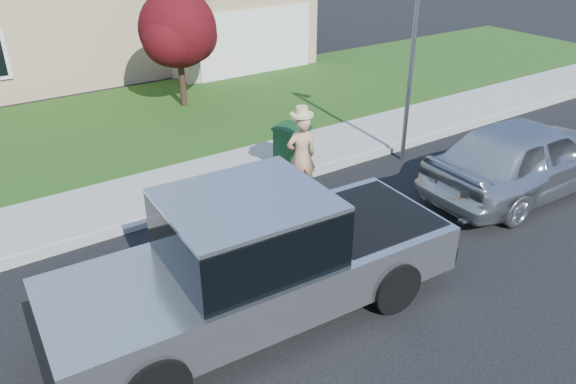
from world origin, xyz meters
The scene contains 10 objects.
ground centered at (0.00, 0.00, 0.00)m, with size 80.00×80.00×0.00m, color black.
curb centered at (1.00, 2.90, 0.06)m, with size 40.00×0.20×0.12m, color gray.
sidewalk centered at (1.00, 4.00, 0.07)m, with size 40.00×2.00×0.15m, color gray.
lawn centered at (1.00, 8.50, 0.05)m, with size 40.00×7.00×0.10m, color #1C3F12.
pickup_truck centered at (-0.53, -0.67, 0.98)m, with size 6.50×2.62×2.11m.
woman centered at (2.36, 2.25, 0.97)m, with size 0.75×0.57×2.04m.
sedan centered at (6.50, -0.38, 0.86)m, with size 2.03×5.05×1.72m, color #B7BABF.
ornamental_tree centered at (2.73, 9.10, 2.34)m, with size 2.55×2.30×3.50m.
trash_bin centered at (2.81, 3.28, 0.68)m, with size 0.86×0.92×1.04m.
street_lamp centered at (5.59, 2.34, 2.63)m, with size 0.38×0.59×4.61m.
Camera 1 is at (-4.04, -6.74, 5.80)m, focal length 35.00 mm.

